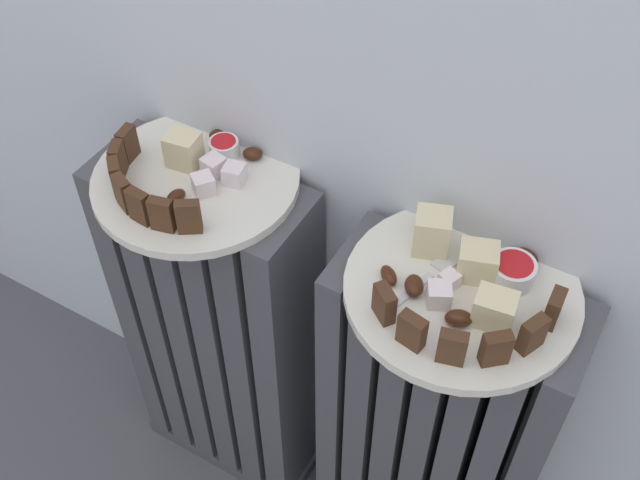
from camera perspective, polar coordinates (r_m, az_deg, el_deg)
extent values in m
cube|color=#47474C|center=(1.43, -6.14, -14.21)|extent=(0.29, 0.13, 0.03)
cube|color=#47474C|center=(1.22, -12.11, -4.32)|extent=(0.04, 0.13, 0.60)
cube|color=#47474C|center=(1.20, -10.28, -5.26)|extent=(0.04, 0.13, 0.60)
cube|color=#47474C|center=(1.17, -8.36, -6.24)|extent=(0.04, 0.13, 0.60)
cube|color=#47474C|center=(1.15, -6.38, -7.24)|extent=(0.04, 0.13, 0.60)
cube|color=#47474C|center=(1.14, -4.32, -8.27)|extent=(0.04, 0.13, 0.60)
cube|color=#47474C|center=(1.12, -2.18, -9.32)|extent=(0.04, 0.13, 0.60)
cube|color=#47474C|center=(1.10, 2.08, -11.36)|extent=(0.03, 0.13, 0.60)
cube|color=#47474C|center=(1.09, 4.08, -12.28)|extent=(0.03, 0.13, 0.60)
cube|color=#47474C|center=(1.08, 6.12, -13.20)|extent=(0.03, 0.13, 0.60)
cube|color=#47474C|center=(1.07, 8.20, -14.12)|extent=(0.03, 0.13, 0.60)
cube|color=#47474C|center=(1.07, 10.31, -15.02)|extent=(0.03, 0.13, 0.60)
cube|color=#47474C|center=(1.07, 12.46, -15.91)|extent=(0.03, 0.13, 0.60)
cube|color=#47474C|center=(1.07, 14.63, -16.79)|extent=(0.03, 0.13, 0.60)
cylinder|color=silver|center=(0.93, -9.17, 4.43)|extent=(0.25, 0.25, 0.01)
cylinder|color=silver|center=(0.82, 10.46, -3.72)|extent=(0.25, 0.25, 0.01)
cube|color=#472B19|center=(0.96, -14.06, 6.94)|extent=(0.02, 0.03, 0.04)
cube|color=#472B19|center=(0.94, -14.75, 5.77)|extent=(0.02, 0.03, 0.04)
cube|color=#472B19|center=(0.92, -14.86, 4.54)|extent=(0.03, 0.03, 0.04)
cube|color=#472B19|center=(0.89, -14.36, 3.39)|extent=(0.03, 0.02, 0.04)
cube|color=#472B19|center=(0.87, -13.25, 2.44)|extent=(0.03, 0.02, 0.04)
cube|color=#472B19|center=(0.86, -11.64, 1.85)|extent=(0.03, 0.02, 0.04)
cube|color=#472B19|center=(0.85, -9.72, 1.70)|extent=(0.03, 0.03, 0.04)
cube|color=beige|center=(0.94, -10.08, 6.58)|extent=(0.04, 0.04, 0.04)
cube|color=white|center=(0.92, -7.88, 5.45)|extent=(0.03, 0.03, 0.02)
cube|color=white|center=(0.90, -8.63, 4.10)|extent=(0.03, 0.03, 0.02)
cube|color=white|center=(0.91, -6.38, 4.86)|extent=(0.03, 0.03, 0.02)
ellipsoid|color=#3D1E0F|center=(0.90, -10.61, 3.19)|extent=(0.02, 0.03, 0.01)
ellipsoid|color=#3D1E0F|center=(0.97, -7.37, 7.81)|extent=(0.03, 0.03, 0.01)
ellipsoid|color=#3D1E0F|center=(0.94, -5.02, 6.39)|extent=(0.03, 0.03, 0.01)
cylinder|color=white|center=(0.95, -7.12, 6.76)|extent=(0.04, 0.04, 0.02)
cylinder|color=red|center=(0.94, -7.15, 7.03)|extent=(0.03, 0.03, 0.01)
cube|color=#472B19|center=(0.77, 4.79, -4.72)|extent=(0.03, 0.03, 0.04)
cube|color=#472B19|center=(0.75, 6.82, -6.70)|extent=(0.03, 0.02, 0.04)
cube|color=#472B19|center=(0.74, 9.76, -7.86)|extent=(0.03, 0.02, 0.04)
cube|color=#472B19|center=(0.75, 12.90, -7.87)|extent=(0.03, 0.03, 0.04)
cube|color=#472B19|center=(0.77, 15.48, -6.76)|extent=(0.02, 0.03, 0.04)
cube|color=#472B19|center=(0.79, 16.94, -4.88)|extent=(0.01, 0.03, 0.04)
cube|color=beige|center=(0.78, 12.80, -5.03)|extent=(0.04, 0.04, 0.04)
cube|color=beige|center=(0.83, 8.31, 0.59)|extent=(0.05, 0.05, 0.05)
cube|color=beige|center=(0.81, 11.60, -1.61)|extent=(0.05, 0.05, 0.04)
cube|color=white|center=(0.79, 8.81, -4.04)|extent=(0.03, 0.03, 0.02)
cube|color=white|center=(0.81, 9.56, -2.96)|extent=(0.02, 0.02, 0.02)
ellipsoid|color=#3D1E0F|center=(0.81, 5.11, -2.64)|extent=(0.03, 0.03, 0.01)
ellipsoid|color=#3D1E0F|center=(0.85, 15.04, -1.23)|extent=(0.03, 0.03, 0.02)
ellipsoid|color=#3D1E0F|center=(0.78, 10.24, -5.74)|extent=(0.03, 0.03, 0.02)
ellipsoid|color=#3D1E0F|center=(0.80, 6.98, -3.39)|extent=(0.03, 0.03, 0.02)
cylinder|color=white|center=(0.82, 14.06, -2.31)|extent=(0.05, 0.05, 0.03)
cylinder|color=red|center=(0.82, 14.15, -2.01)|extent=(0.04, 0.04, 0.01)
cube|color=silver|center=(0.80, 6.58, -3.94)|extent=(0.03, 0.07, 0.00)
cube|color=silver|center=(0.83, 9.19, -1.73)|extent=(0.03, 0.03, 0.00)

